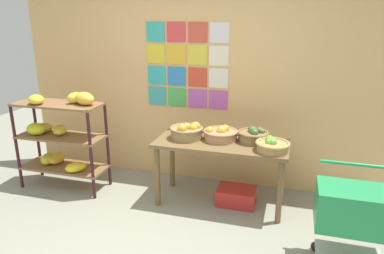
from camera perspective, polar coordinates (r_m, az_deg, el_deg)
name	(u,v)px	position (r m, az deg, el deg)	size (l,w,h in m)	color
back_wall_with_art	(198,72)	(4.38, 0.99, 8.76)	(4.62, 0.07, 2.77)	#DDAD6D
banana_shelf_unit	(59,135)	(4.58, -20.37, -1.17)	(1.05, 0.45, 1.21)	#35171B
display_table	(221,151)	(3.93, 4.67, -3.76)	(1.43, 0.62, 0.73)	brown
fruit_basket_back_right	(187,131)	(3.97, -0.84, -0.69)	(0.37, 0.37, 0.19)	#957B4E
fruit_basket_left	(272,145)	(3.70, 12.66, -2.84)	(0.35, 0.35, 0.14)	#AD8B4E
fruit_basket_right	(220,134)	(3.94, 4.54, -1.10)	(0.38, 0.38, 0.16)	tan
fruit_basket_back_left	(254,135)	(3.93, 9.76, -1.24)	(0.34, 0.34, 0.17)	olive
produce_crate_under_table	(236,196)	(4.14, 7.05, -10.84)	(0.43, 0.31, 0.19)	red
shopping_cart	(355,212)	(3.27, 24.55, -12.23)	(0.62, 0.43, 0.86)	black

